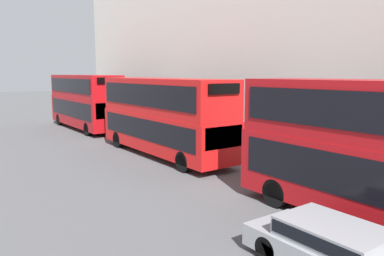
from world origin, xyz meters
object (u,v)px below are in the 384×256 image
(bus_third_in_queue, at_px, (85,99))
(pedestrian, at_px, (141,124))
(car_dark_sedan, at_px, (335,248))
(bus_second_in_queue, at_px, (163,114))

(bus_third_in_queue, height_order, pedestrian, bus_third_in_queue)
(car_dark_sedan, bearing_deg, bus_third_in_queue, 82.43)
(bus_second_in_queue, distance_m, car_dark_sedan, 13.66)
(bus_third_in_queue, bearing_deg, car_dark_sedan, -97.57)
(bus_third_in_queue, xyz_separation_m, car_dark_sedan, (-3.40, -25.58, -1.80))
(bus_second_in_queue, bearing_deg, pedestrian, 70.95)
(bus_second_in_queue, distance_m, pedestrian, 8.18)
(bus_third_in_queue, bearing_deg, bus_second_in_queue, -90.00)
(bus_second_in_queue, xyz_separation_m, bus_third_in_queue, (-0.00, 12.46, 0.07))
(bus_third_in_queue, xyz_separation_m, pedestrian, (2.62, -4.88, -1.69))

